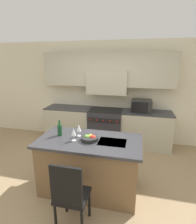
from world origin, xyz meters
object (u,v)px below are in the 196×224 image
microwave (141,106)px  fruit_bowl (90,138)px  wine_glass_far (79,128)px  island_chair (70,194)px  wine_glass_near (74,132)px  range_stove (106,127)px  wine_bottle (60,130)px

microwave → fruit_bowl: microwave is taller
wine_glass_far → fruit_bowl: bearing=-26.5°
microwave → wine_glass_far: bearing=-120.6°
microwave → island_chair: (-0.86, -2.68, -0.54)m
island_chair → wine_glass_far: wine_glass_far is taller
microwave → island_chair: bearing=-107.8°
wine_glass_near → fruit_bowl: wine_glass_near is taller
island_chair → fruit_bowl: (0.04, 0.81, 0.41)m
microwave → wine_glass_near: (-1.07, -1.95, -0.02)m
wine_glass_near → wine_glass_far: (0.02, 0.19, 0.00)m
wine_glass_far → range_stove: bearing=85.2°
microwave → wine_glass_far: microwave is taller
island_chair → wine_bottle: bearing=120.4°
wine_bottle → wine_glass_near: wine_bottle is taller
wine_bottle → wine_glass_near: bearing=-25.3°
microwave → wine_bottle: size_ratio=1.77×
range_stove → microwave: 1.10m
range_stove → island_chair: 2.67m
microwave → wine_bottle: 2.27m
range_stove → island_chair: (0.03, -2.67, 0.09)m
wine_glass_far → fruit_bowl: 0.28m
microwave → wine_bottle: microwave is taller
island_chair → wine_glass_far: bearing=101.2°
microwave → wine_bottle: bearing=-127.4°
wine_glass_near → wine_glass_far: 0.19m
wine_glass_near → fruit_bowl: bearing=16.6°
range_stove → microwave: (0.90, 0.02, 0.63)m
island_chair → wine_glass_far: size_ratio=4.77×
wine_bottle → wine_glass_near: size_ratio=1.30×
range_stove → fruit_bowl: fruit_bowl is taller
range_stove → wine_glass_near: (-0.17, -1.93, 0.61)m
wine_bottle → fruit_bowl: size_ratio=0.99×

